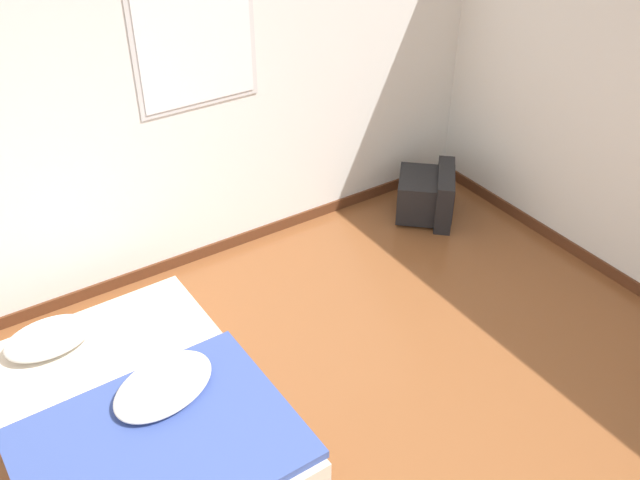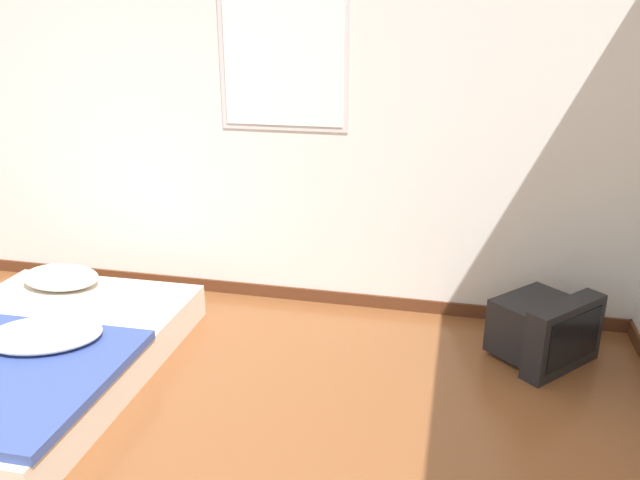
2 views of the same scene
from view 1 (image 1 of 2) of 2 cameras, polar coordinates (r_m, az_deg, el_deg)
wall_back at (r=4.71m, az=-16.92°, el=9.53°), size 8.27×0.08×2.60m
mattress_bed at (r=4.20m, az=-14.48°, el=-13.46°), size 1.40×1.90×0.36m
crt_tv at (r=5.84m, az=8.64°, el=3.62°), size 0.67×0.67×0.41m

